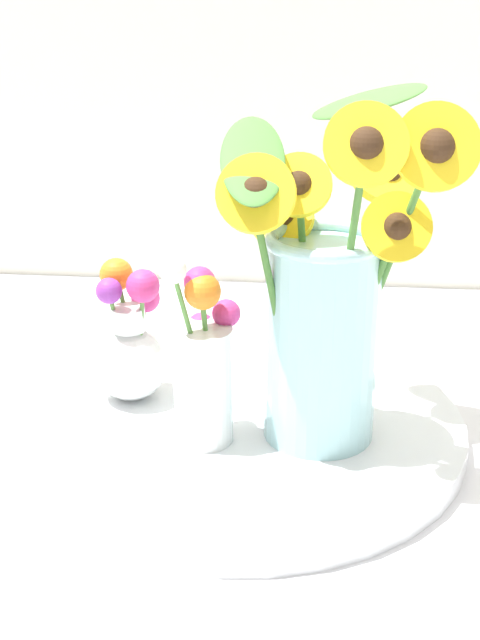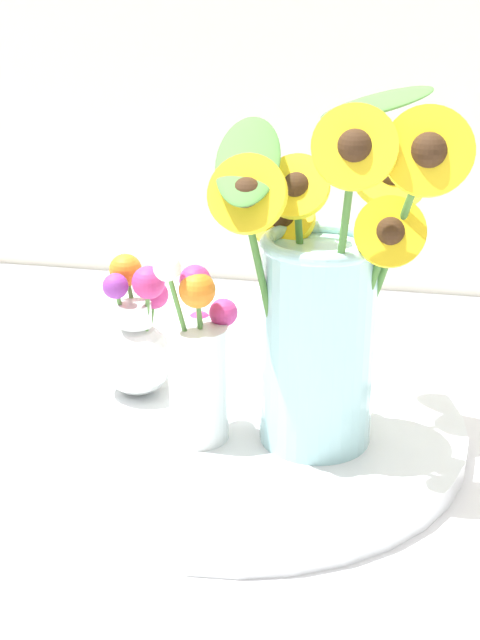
{
  "view_description": "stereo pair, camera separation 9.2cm",
  "coord_description": "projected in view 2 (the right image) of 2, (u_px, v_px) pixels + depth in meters",
  "views": [
    {
      "loc": [
        0.06,
        -0.81,
        0.49
      ],
      "look_at": [
        -0.02,
        0.04,
        0.14
      ],
      "focal_mm": 50.0,
      "sensor_mm": 36.0,
      "label": 1
    },
    {
      "loc": [
        0.15,
        -0.8,
        0.49
      ],
      "look_at": [
        -0.02,
        0.04,
        0.14
      ],
      "focal_mm": 50.0,
      "sensor_mm": 36.0,
      "label": 2
    }
  ],
  "objects": [
    {
      "name": "ground_plane",
      "position": [
        252.0,
        455.0,
        0.94
      ],
      "size": [
        6.0,
        6.0,
        0.0
      ],
      "primitive_type": "plane",
      "color": "silver"
    },
    {
      "name": "serving_tray",
      "position": [
        240.0,
        426.0,
        0.97
      ],
      "size": [
        0.49,
        0.49,
        0.02
      ],
      "color": "silver",
      "rests_on": "ground_plane"
    },
    {
      "name": "mason_jar_sunflowers",
      "position": [
        321.0,
        309.0,
        0.87
      ],
      "size": [
        0.25,
        0.22,
        0.36
      ],
      "color": "#9ED1D6",
      "rests_on": "serving_tray"
    },
    {
      "name": "vase_small_center",
      "position": [
        198.0,
        362.0,
        0.9
      ],
      "size": [
        0.07,
        0.07,
        0.2
      ],
      "color": "white",
      "rests_on": "serving_tray"
    },
    {
      "name": "vase_bulb_right",
      "position": [
        137.0,
        341.0,
        1.0
      ],
      "size": [
        0.08,
        0.09,
        0.16
      ],
      "color": "white",
      "rests_on": "serving_tray"
    }
  ]
}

